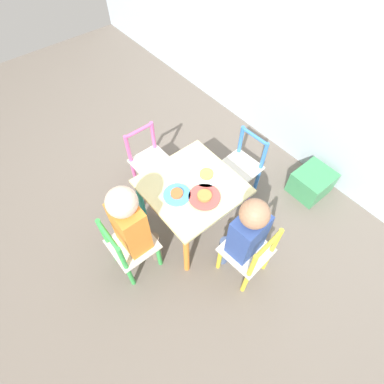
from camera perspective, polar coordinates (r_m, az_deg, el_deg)
ground_plane at (r=2.19m, az=0.00°, el=-5.97°), size 6.00×6.00×0.00m
kids_table at (r=1.87m, az=0.00°, el=-0.06°), size 0.55×0.55×0.46m
chair_green at (r=1.87m, az=-11.86°, el=-10.20°), size 0.26×0.26×0.51m
chair_yellow at (r=1.84m, az=10.81°, el=-11.43°), size 0.28×0.28×0.51m
chair_blue at (r=2.21m, az=9.41°, el=4.77°), size 0.27×0.27×0.51m
chair_pink at (r=2.23m, az=-8.05°, el=5.70°), size 0.26×0.26×0.51m
child_front at (r=1.69m, az=-11.38°, el=-5.96°), size 0.20×0.22×0.78m
child_right at (r=1.70m, az=10.16°, el=-7.59°), size 0.22×0.21×0.73m
plate_front at (r=1.76m, az=-2.90°, el=-0.46°), size 0.16×0.16×0.03m
plate_right at (r=1.75m, az=2.39°, el=-0.88°), size 0.19×0.19×0.03m
plate_back at (r=1.85m, az=2.77°, el=3.25°), size 0.19×0.19×0.03m
storage_bin at (r=2.46m, az=21.82°, el=1.70°), size 0.25×0.28×0.19m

